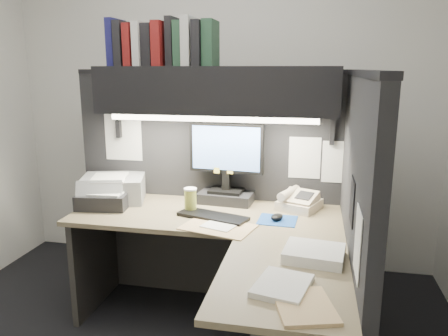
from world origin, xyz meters
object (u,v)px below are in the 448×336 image
at_px(keyboard, 213,216).
at_px(coffee_cup, 190,201).
at_px(overhead_shelf, 216,90).
at_px(desk, 241,304).
at_px(printer, 113,188).
at_px(telephone, 299,202).
at_px(notebook_stack, 105,199).
at_px(monitor, 226,172).

distance_m(keyboard, coffee_cup, 0.20).
bearing_deg(overhead_shelf, desk, -68.21).
relative_size(keyboard, printer, 1.05).
height_order(desk, keyboard, keyboard).
xyz_separation_m(overhead_shelf, telephone, (0.55, 0.02, -0.72)).
relative_size(desk, printer, 4.03).
bearing_deg(desk, notebook_stack, 151.28).
bearing_deg(monitor, notebook_stack, -157.10).
bearing_deg(printer, monitor, -9.00).
bearing_deg(monitor, keyboard, -87.82).
relative_size(desk, coffee_cup, 11.49).
height_order(keyboard, printer, printer).
relative_size(desk, keyboard, 3.83).
distance_m(desk, overhead_shelf, 1.33).
height_order(monitor, coffee_cup, monitor).
relative_size(desk, notebook_stack, 5.18).
relative_size(monitor, notebook_stack, 1.68).
bearing_deg(telephone, notebook_stack, -148.57).
xyz_separation_m(monitor, notebook_stack, (-0.78, -0.25, -0.17)).
relative_size(monitor, keyboard, 1.24).
bearing_deg(printer, desk, -51.24).
distance_m(overhead_shelf, keyboard, 0.81).
relative_size(coffee_cup, notebook_stack, 0.45).
bearing_deg(printer, overhead_shelf, -13.45).
relative_size(telephone, printer, 0.59).
relative_size(monitor, printer, 1.31).
distance_m(coffee_cup, printer, 0.62).
relative_size(overhead_shelf, keyboard, 3.49).
bearing_deg(monitor, printer, -167.40).
relative_size(keyboard, coffee_cup, 3.00).
bearing_deg(printer, coffee_cup, -30.06).
bearing_deg(notebook_stack, keyboard, -6.18).
distance_m(keyboard, notebook_stack, 0.77).
bearing_deg(overhead_shelf, telephone, 1.67).
bearing_deg(overhead_shelf, coffee_cup, -125.22).
bearing_deg(notebook_stack, desk, -28.72).
bearing_deg(coffee_cup, printer, 166.70).
bearing_deg(overhead_shelf, keyboard, -82.07).
height_order(desk, coffee_cup, coffee_cup).
bearing_deg(desk, keyboard, 118.70).
height_order(desk, notebook_stack, notebook_stack).
distance_m(overhead_shelf, notebook_stack, 1.04).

